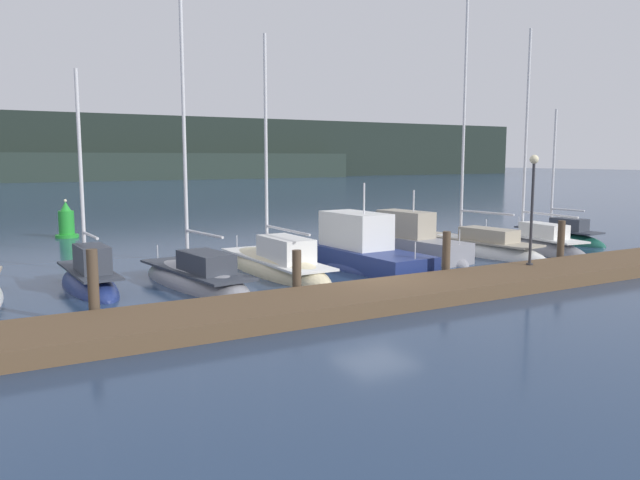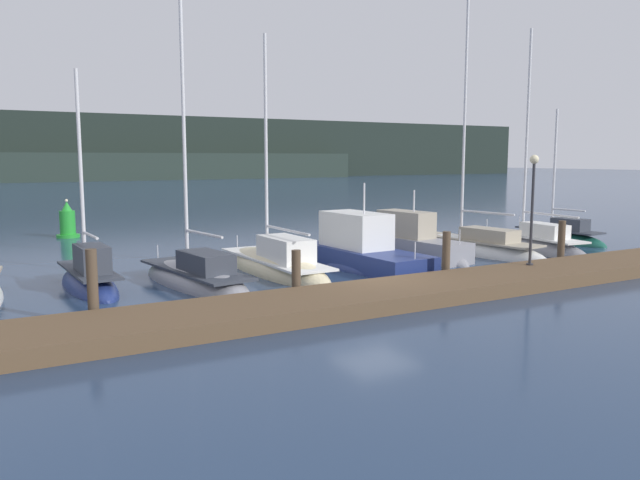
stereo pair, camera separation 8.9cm
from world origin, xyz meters
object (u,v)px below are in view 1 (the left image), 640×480
Objects in this scene: sailboat_berth_8 at (472,250)px; sailboat_berth_9 at (531,248)px; channel_buoy at (66,223)px; dock_lamppost at (533,192)px; sailboat_berth_10 at (558,239)px; sailboat_berth_3 at (89,283)px; motorboat_berth_7 at (413,250)px; motorboat_berth_6 at (364,258)px; sailboat_berth_5 at (275,269)px; sailboat_berth_4 at (196,282)px.

sailboat_berth_8 is 1.16× the size of sailboat_berth_9.
sailboat_berth_8 is 6.06× the size of channel_buoy.
sailboat_berth_10 is at bearing 34.36° from dock_lamppost.
sailboat_berth_3 is 1.96× the size of dock_lamppost.
motorboat_berth_7 is at bearing 174.93° from sailboat_berth_8.
sailboat_berth_8 is 1.72× the size of sailboat_berth_10.
sailboat_berth_9 is (2.86, -0.81, 0.02)m from sailboat_berth_8.
sailboat_berth_10 is at bearing 6.14° from motorboat_berth_6.
sailboat_berth_9 is at bearing -158.26° from sailboat_berth_10.
sailboat_berth_8 is at bearing 164.12° from sailboat_berth_9.
motorboat_berth_7 is 0.82× the size of sailboat_berth_10.
sailboat_berth_8 is at bearing 6.80° from motorboat_berth_6.
sailboat_berth_10 reaches higher than dock_lamppost.
channel_buoy is (1.26, 14.63, 0.60)m from sailboat_berth_3.
sailboat_berth_5 reaches higher than sailboat_berth_3.
motorboat_berth_7 is 0.48× the size of sailboat_berth_8.
motorboat_berth_7 is 3.16m from sailboat_berth_8.
motorboat_berth_6 is at bearing -173.20° from sailboat_berth_8.
motorboat_berth_6 is at bearing -6.30° from sailboat_berth_3.
sailboat_berth_3 is at bearing 160.88° from sailboat_berth_4.
dock_lamppost is at bearing -48.07° from motorboat_berth_6.
sailboat_berth_3 is 1.05× the size of sailboat_berth_10.
motorboat_berth_6 is at bearing 131.93° from dock_lamppost.
sailboat_berth_5 is 9.74m from dock_lamppost.
dock_lamppost is at bearing -113.01° from sailboat_berth_8.
channel_buoy is at bearing 109.73° from sailboat_berth_5.
dock_lamppost is at bearing -145.64° from sailboat_berth_10.
sailboat_berth_4 is 1.53× the size of motorboat_berth_6.
sailboat_berth_9 reaches higher than sailboat_berth_4.
sailboat_berth_10 is at bearing 1.97° from sailboat_berth_5.
channel_buoy is 24.18m from dock_lamppost.
motorboat_berth_6 is at bearing -162.27° from motorboat_berth_7.
motorboat_berth_7 is at bearing 17.73° from motorboat_berth_6.
sailboat_berth_10 reaches higher than motorboat_berth_7.
sailboat_berth_8 reaches higher than sailboat_berth_5.
channel_buoy is (-12.02, 14.70, 0.44)m from motorboat_berth_7.
channel_buoy is at bearing 122.39° from dock_lamppost.
sailboat_berth_4 reaches higher than motorboat_berth_6.
motorboat_berth_7 is at bearing 6.00° from sailboat_berth_4.
sailboat_berth_10 is 1.86× the size of dock_lamppost.
sailboat_berth_5 is 1.32× the size of sailboat_berth_10.
motorboat_berth_6 is 12.92m from sailboat_berth_10.
sailboat_berth_5 is at bearing 144.37° from dock_lamppost.
sailboat_berth_10 reaches higher than channel_buoy.
sailboat_berth_4 is at bearing 179.87° from sailboat_berth_9.
sailboat_berth_9 is at bearing -3.95° from sailboat_berth_5.
motorboat_berth_6 is at bearing 179.68° from sailboat_berth_9.
sailboat_berth_3 is at bearing -94.93° from channel_buoy.
motorboat_berth_7 is 19.00m from channel_buoy.
sailboat_berth_4 is 5.11× the size of channel_buoy.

